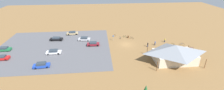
% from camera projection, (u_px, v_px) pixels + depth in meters
% --- Properties ---
extents(ground, '(160.00, 160.00, 0.00)m').
position_uv_depth(ground, '(127.00, 44.00, 57.46)').
color(ground, olive).
rests_on(ground, ground).
extents(parking_lot_asphalt, '(38.85, 32.35, 0.05)m').
position_uv_depth(parking_lot_asphalt, '(54.00, 48.00, 55.10)').
color(parking_lot_asphalt, '#56565B').
rests_on(parking_lot_asphalt, ground).
extents(bike_pavilion, '(13.86, 9.28, 5.25)m').
position_uv_depth(bike_pavilion, '(175.00, 52.00, 45.59)').
color(bike_pavilion, beige).
rests_on(bike_pavilion, ground).
extents(trash_bin, '(0.60, 0.60, 0.90)m').
position_uv_depth(trash_bin, '(128.00, 37.00, 62.95)').
color(trash_bin, brown).
rests_on(trash_bin, ground).
extents(lot_sign, '(0.56, 0.08, 2.20)m').
position_uv_depth(lot_sign, '(113.00, 37.00, 60.11)').
color(lot_sign, '#99999E').
rests_on(lot_sign, ground).
extents(bicycle_purple_edge_north, '(1.61, 0.79, 0.77)m').
position_uv_depth(bicycle_purple_edge_north, '(191.00, 48.00, 54.14)').
color(bicycle_purple_edge_north, black).
rests_on(bicycle_purple_edge_north, ground).
extents(bicycle_teal_by_bin, '(1.66, 0.50, 0.80)m').
position_uv_depth(bicycle_teal_by_bin, '(189.00, 50.00, 52.78)').
color(bicycle_teal_by_bin, black).
rests_on(bicycle_teal_by_bin, ground).
extents(bicycle_white_lone_west, '(0.48, 1.72, 0.84)m').
position_uv_depth(bicycle_white_lone_west, '(180.00, 47.00, 55.02)').
color(bicycle_white_lone_west, black).
rests_on(bicycle_white_lone_west, ground).
extents(bicycle_black_front_row, '(1.65, 0.61, 0.85)m').
position_uv_depth(bicycle_black_front_row, '(132.00, 38.00, 62.12)').
color(bicycle_black_front_row, black).
rests_on(bicycle_black_front_row, ground).
extents(bicycle_green_edge_south, '(1.64, 0.48, 0.83)m').
position_uv_depth(bicycle_green_edge_south, '(125.00, 36.00, 63.62)').
color(bicycle_green_edge_south, black).
rests_on(bicycle_green_edge_south, ground).
extents(bicycle_silver_yard_right, '(0.48, 1.69, 0.83)m').
position_uv_depth(bicycle_silver_yard_right, '(120.00, 38.00, 62.15)').
color(bicycle_silver_yard_right, black).
rests_on(bicycle_silver_yard_right, ground).
extents(bicycle_orange_near_porch, '(1.42, 0.98, 0.83)m').
position_uv_depth(bicycle_orange_near_porch, '(114.00, 36.00, 64.38)').
color(bicycle_orange_near_porch, black).
rests_on(bicycle_orange_near_porch, ground).
extents(bicycle_blue_yard_left, '(1.23, 1.17, 0.82)m').
position_uv_depth(bicycle_blue_yard_left, '(182.00, 44.00, 56.95)').
color(bicycle_blue_yard_left, black).
rests_on(bicycle_blue_yard_left, ground).
extents(bicycle_yellow_trailside, '(0.76, 1.48, 0.80)m').
position_uv_depth(bicycle_yellow_trailside, '(173.00, 44.00, 56.77)').
color(bicycle_yellow_trailside, black).
rests_on(bicycle_yellow_trailside, ground).
extents(car_maroon_inner_stall, '(4.38, 1.90, 1.45)m').
position_uv_depth(car_maroon_inner_stall, '(93.00, 44.00, 56.15)').
color(car_maroon_inner_stall, maroon).
rests_on(car_maroon_inner_stall, parking_lot_asphalt).
extents(car_black_mid_lot, '(4.90, 2.07, 1.36)m').
position_uv_depth(car_black_mid_lot, '(56.00, 39.00, 60.40)').
color(car_black_mid_lot, black).
rests_on(car_black_mid_lot, parking_lot_asphalt).
extents(car_red_near_entry, '(4.42, 1.88, 1.33)m').
position_uv_depth(car_red_near_entry, '(1.00, 58.00, 47.22)').
color(car_red_near_entry, red).
rests_on(car_red_near_entry, parking_lot_asphalt).
extents(car_green_second_row, '(4.40, 1.88, 1.33)m').
position_uv_depth(car_green_second_row, '(4.00, 49.00, 52.50)').
color(car_green_second_row, '#1E6B3D').
rests_on(car_green_second_row, parking_lot_asphalt).
extents(car_blue_by_curb, '(4.56, 2.10, 1.48)m').
position_uv_depth(car_blue_by_curb, '(42.00, 65.00, 43.41)').
color(car_blue_by_curb, '#1E42B2').
rests_on(car_blue_by_curb, parking_lot_asphalt).
extents(car_white_front_row, '(4.66, 1.90, 1.38)m').
position_uv_depth(car_white_front_row, '(54.00, 52.00, 50.65)').
color(car_white_front_row, white).
rests_on(car_white_front_row, parking_lot_asphalt).
extents(car_silver_aisle_side, '(4.64, 2.37, 1.41)m').
position_uv_depth(car_silver_aisle_side, '(84.00, 39.00, 60.38)').
color(car_silver_aisle_side, '#BCBCC1').
rests_on(car_silver_aisle_side, parking_lot_asphalt).
extents(car_tan_back_corner, '(4.81, 2.28, 1.34)m').
position_uv_depth(car_tan_back_corner, '(72.00, 33.00, 66.10)').
color(car_tan_back_corner, tan).
rests_on(car_tan_back_corner, parking_lot_asphalt).
extents(visitor_by_pavilion, '(0.36, 0.36, 1.67)m').
position_uv_depth(visitor_by_pavilion, '(155.00, 43.00, 56.54)').
color(visitor_by_pavilion, '#2D3347').
rests_on(visitor_by_pavilion, ground).
extents(visitor_near_lot, '(0.36, 0.36, 1.78)m').
position_uv_depth(visitor_near_lot, '(148.00, 44.00, 55.27)').
color(visitor_near_lot, '#2D3347').
rests_on(visitor_near_lot, ground).
extents(visitor_crossing_yard, '(0.39, 0.36, 1.64)m').
position_uv_depth(visitor_crossing_yard, '(165.00, 40.00, 59.05)').
color(visitor_crossing_yard, '#2D3347').
rests_on(visitor_crossing_yard, ground).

